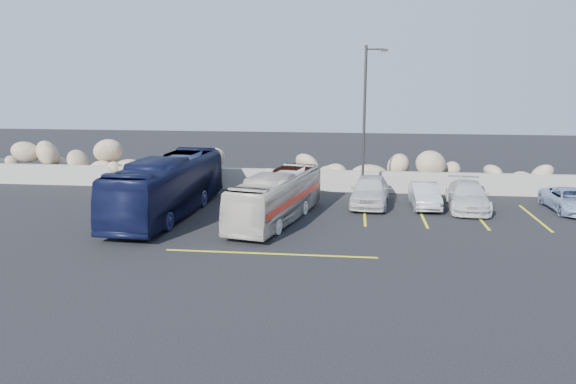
# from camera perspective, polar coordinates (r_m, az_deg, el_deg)

# --- Properties ---
(ground) EXTENTS (90.00, 90.00, 0.00)m
(ground) POSITION_cam_1_polar(r_m,az_deg,el_deg) (20.79, 0.80, -6.57)
(ground) COLOR black
(ground) RESTS_ON ground
(seawall) EXTENTS (60.00, 0.40, 1.20)m
(seawall) POSITION_cam_1_polar(r_m,az_deg,el_deg) (32.24, 3.07, 1.18)
(seawall) COLOR gray
(seawall) RESTS_ON ground
(riprap_pile) EXTENTS (54.00, 2.80, 2.60)m
(riprap_pile) POSITION_cam_1_polar(r_m,az_deg,el_deg) (33.30, 3.22, 2.74)
(riprap_pile) COLOR #9C8166
(riprap_pile) RESTS_ON ground
(parking_lines) EXTENTS (18.16, 9.36, 0.01)m
(parking_lines) POSITION_cam_1_polar(r_m,az_deg,el_deg) (26.15, 12.31, -2.96)
(parking_lines) COLOR yellow
(parking_lines) RESTS_ON ground
(lamppost) EXTENTS (1.14, 0.18, 8.00)m
(lamppost) POSITION_cam_1_polar(r_m,az_deg,el_deg) (29.21, 7.86, 7.29)
(lamppost) COLOR #2D2A28
(lamppost) RESTS_ON ground
(vintage_bus) EXTENTS (3.56, 8.21, 2.23)m
(vintage_bus) POSITION_cam_1_polar(r_m,az_deg,el_deg) (25.41, -1.18, -0.54)
(vintage_bus) COLOR beige
(vintage_bus) RESTS_ON ground
(tour_coach) EXTENTS (2.91, 10.15, 2.79)m
(tour_coach) POSITION_cam_1_polar(r_m,az_deg,el_deg) (27.02, -12.15, 0.55)
(tour_coach) COLOR #0F1433
(tour_coach) RESTS_ON ground
(car_a) EXTENTS (2.22, 4.68, 1.54)m
(car_a) POSITION_cam_1_polar(r_m,az_deg,el_deg) (28.87, 8.33, 0.15)
(car_a) COLOR silver
(car_a) RESTS_ON ground
(car_b) EXTENTS (1.37, 3.68, 1.20)m
(car_b) POSITION_cam_1_polar(r_m,az_deg,el_deg) (29.02, 13.71, -0.35)
(car_b) COLOR #B0AFB5
(car_b) RESTS_ON ground
(car_c) EXTENTS (2.19, 4.72, 1.33)m
(car_c) POSITION_cam_1_polar(r_m,az_deg,el_deg) (29.19, 17.80, -0.38)
(car_c) COLOR silver
(car_c) RESTS_ON ground
(car_d) EXTENTS (2.02, 4.09, 1.12)m
(car_d) POSITION_cam_1_polar(r_m,az_deg,el_deg) (30.59, 26.74, -0.76)
(car_d) COLOR #8B9FC5
(car_d) RESTS_ON ground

